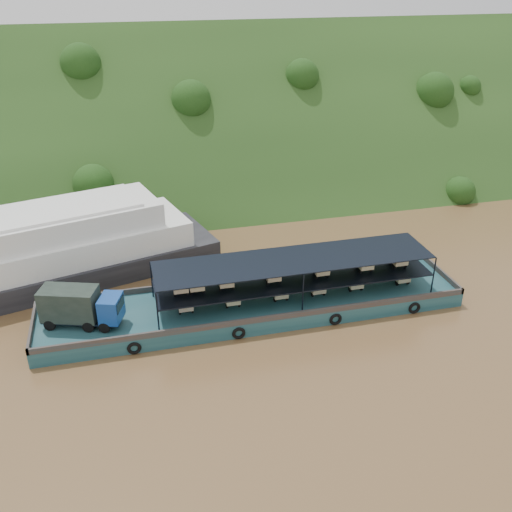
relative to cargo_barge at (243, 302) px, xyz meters
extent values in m
plane|color=brown|center=(4.06, 0.90, -1.09)|extent=(160.00, 160.00, 0.00)
cube|color=#1A3312|center=(4.06, 36.90, -1.09)|extent=(140.00, 39.60, 39.60)
cube|color=#133B44|center=(0.83, 0.04, -0.49)|extent=(35.00, 7.00, 1.20)
cube|color=#592D19|center=(0.83, 3.44, 0.36)|extent=(35.00, 0.20, 0.50)
cube|color=#592D19|center=(0.83, -3.36, 0.36)|extent=(35.00, 0.20, 0.50)
cube|color=#592D19|center=(18.23, 0.04, 0.36)|extent=(0.20, 7.00, 0.50)
cube|color=#592D19|center=(-16.57, 0.04, 0.36)|extent=(0.20, 7.00, 0.50)
torus|color=black|center=(-9.17, -3.51, -0.54)|extent=(1.06, 0.26, 1.06)
torus|color=black|center=(-1.17, -3.51, -0.54)|extent=(1.06, 0.26, 1.06)
torus|color=black|center=(6.83, -3.51, -0.54)|extent=(1.06, 0.26, 1.06)
torus|color=black|center=(13.83, -3.51, -0.54)|extent=(1.06, 0.26, 1.06)
cylinder|color=black|center=(-15.21, -0.47, 0.56)|extent=(0.94, 0.58, 0.89)
cylinder|color=black|center=(-14.61, 1.30, 0.56)|extent=(0.94, 0.58, 0.89)
cylinder|color=black|center=(-12.35, -1.42, 0.56)|extent=(0.94, 0.58, 0.89)
cylinder|color=black|center=(-11.76, 0.34, 0.56)|extent=(0.94, 0.58, 0.89)
cylinder|color=black|center=(-11.17, -1.82, 0.56)|extent=(0.94, 0.58, 0.89)
cylinder|color=black|center=(-10.58, -0.05, 0.56)|extent=(0.94, 0.58, 0.89)
cube|color=black|center=(-12.73, -0.32, 0.69)|extent=(6.33, 3.76, 0.18)
cube|color=navy|center=(-10.54, -1.05, 1.71)|extent=(2.10, 2.49, 1.95)
cube|color=black|center=(-9.83, -1.29, 2.06)|extent=(0.61, 1.70, 0.80)
cube|color=black|center=(-13.57, -0.03, 1.97)|extent=(4.71, 3.37, 2.48)
cube|color=black|center=(4.33, 0.04, 1.77)|extent=(23.00, 5.00, 0.12)
cube|color=black|center=(4.33, 0.04, 3.41)|extent=(23.00, 5.00, 0.08)
cylinder|color=black|center=(-7.17, -2.46, 1.76)|extent=(0.12, 0.12, 3.30)
cylinder|color=black|center=(-7.17, 2.54, 1.76)|extent=(0.12, 0.12, 3.30)
cylinder|color=black|center=(4.33, -2.46, 1.76)|extent=(0.12, 0.12, 3.30)
cylinder|color=black|center=(4.33, 2.54, 1.76)|extent=(0.12, 0.12, 3.30)
cylinder|color=black|center=(15.83, -2.46, 1.76)|extent=(0.12, 0.12, 3.30)
cylinder|color=black|center=(15.83, 2.54, 1.76)|extent=(0.12, 0.12, 3.30)
cylinder|color=black|center=(-4.85, 1.09, 0.37)|extent=(0.12, 0.52, 0.52)
cylinder|color=black|center=(-5.35, -0.71, 0.37)|extent=(0.14, 0.52, 0.52)
cylinder|color=black|center=(-4.35, -0.71, 0.37)|extent=(0.14, 0.52, 0.52)
cube|color=#CBB28F|center=(-4.85, -0.36, 0.71)|extent=(1.15, 1.50, 0.44)
cube|color=#B90C24|center=(-4.85, 0.79, 0.89)|extent=(0.55, 0.80, 0.80)
cube|color=#B90C24|center=(-4.85, 0.59, 1.39)|extent=(0.50, 0.10, 0.10)
cylinder|color=black|center=(-1.02, 1.09, 0.37)|extent=(0.12, 0.52, 0.52)
cylinder|color=black|center=(-1.52, -0.71, 0.37)|extent=(0.14, 0.52, 0.52)
cylinder|color=black|center=(-0.52, -0.71, 0.37)|extent=(0.14, 0.52, 0.52)
cube|color=beige|center=(-1.02, -0.36, 0.71)|extent=(1.15, 1.50, 0.44)
cube|color=#AD110B|center=(-1.02, 0.79, 0.89)|extent=(0.55, 0.80, 0.80)
cube|color=#AD110B|center=(-1.02, 0.59, 1.39)|extent=(0.50, 0.10, 0.10)
cylinder|color=black|center=(3.01, 1.09, 0.37)|extent=(0.12, 0.52, 0.52)
cylinder|color=black|center=(2.51, -0.71, 0.37)|extent=(0.14, 0.52, 0.52)
cylinder|color=black|center=(3.51, -0.71, 0.37)|extent=(0.14, 0.52, 0.52)
cube|color=#C7BD8D|center=(3.01, -0.36, 0.71)|extent=(1.15, 1.50, 0.44)
cube|color=red|center=(3.01, 0.79, 0.89)|extent=(0.55, 0.80, 0.80)
cube|color=red|center=(3.01, 0.59, 1.39)|extent=(0.50, 0.10, 0.10)
cylinder|color=black|center=(6.29, 1.09, 0.37)|extent=(0.12, 0.52, 0.52)
cylinder|color=black|center=(5.79, -0.71, 0.37)|extent=(0.14, 0.52, 0.52)
cylinder|color=black|center=(6.79, -0.71, 0.37)|extent=(0.14, 0.52, 0.52)
cube|color=#C7B88D|center=(6.29, -0.36, 0.71)|extent=(1.15, 1.50, 0.44)
cube|color=#B20F0B|center=(6.29, 0.79, 0.89)|extent=(0.55, 0.80, 0.80)
cube|color=#B20F0B|center=(6.29, 0.59, 1.39)|extent=(0.50, 0.10, 0.10)
cylinder|color=black|center=(9.67, 1.09, 0.37)|extent=(0.12, 0.52, 0.52)
cylinder|color=black|center=(9.17, -0.71, 0.37)|extent=(0.14, 0.52, 0.52)
cylinder|color=black|center=(10.17, -0.71, 0.37)|extent=(0.14, 0.52, 0.52)
cube|color=beige|center=(9.67, -0.36, 0.71)|extent=(1.15, 1.50, 0.44)
cube|color=red|center=(9.67, 0.79, 0.89)|extent=(0.55, 0.80, 0.80)
cube|color=red|center=(9.67, 0.59, 1.39)|extent=(0.50, 0.10, 0.10)
cylinder|color=black|center=(14.03, 1.09, 0.37)|extent=(0.12, 0.52, 0.52)
cylinder|color=black|center=(13.53, -0.71, 0.37)|extent=(0.14, 0.52, 0.52)
cylinder|color=black|center=(14.53, -0.71, 0.37)|extent=(0.14, 0.52, 0.52)
cube|color=beige|center=(14.03, -0.36, 0.71)|extent=(1.15, 1.50, 0.44)
cube|color=#A90B0B|center=(14.03, 0.79, 0.89)|extent=(0.55, 0.80, 0.80)
cube|color=#A90B0B|center=(14.03, 0.59, 1.39)|extent=(0.50, 0.10, 0.10)
cylinder|color=black|center=(-5.16, 1.09, 2.09)|extent=(0.12, 0.52, 0.52)
cylinder|color=black|center=(-5.66, -0.71, 2.09)|extent=(0.14, 0.52, 0.52)
cylinder|color=black|center=(-4.66, -0.71, 2.09)|extent=(0.14, 0.52, 0.52)
cube|color=#C9B58E|center=(-5.16, -0.36, 2.43)|extent=(1.15, 1.50, 0.44)
cube|color=red|center=(-5.16, 0.79, 2.61)|extent=(0.55, 0.80, 0.80)
cube|color=red|center=(-5.16, 0.59, 3.11)|extent=(0.50, 0.10, 0.10)
cylinder|color=black|center=(-1.53, 1.09, 2.09)|extent=(0.12, 0.52, 0.52)
cylinder|color=black|center=(-2.03, -0.71, 2.09)|extent=(0.14, 0.52, 0.52)
cylinder|color=black|center=(-1.03, -0.71, 2.09)|extent=(0.14, 0.52, 0.52)
cube|color=#C5B68B|center=(-1.53, -0.36, 2.43)|extent=(1.15, 1.50, 0.44)
cube|color=#1C42AA|center=(-1.53, 0.79, 2.61)|extent=(0.55, 0.80, 0.80)
cube|color=#1C42AA|center=(-1.53, 0.59, 3.11)|extent=(0.50, 0.10, 0.10)
cylinder|color=black|center=(2.37, 1.09, 2.09)|extent=(0.12, 0.52, 0.52)
cylinder|color=black|center=(1.87, -0.71, 2.09)|extent=(0.14, 0.52, 0.52)
cylinder|color=black|center=(2.87, -0.71, 2.09)|extent=(0.14, 0.52, 0.52)
cube|color=tan|center=(2.37, -0.36, 2.43)|extent=(1.15, 1.50, 0.44)
cube|color=beige|center=(2.37, 0.79, 2.61)|extent=(0.55, 0.80, 0.80)
cube|color=beige|center=(2.37, 0.59, 3.11)|extent=(0.50, 0.10, 0.10)
cylinder|color=black|center=(6.52, 1.09, 2.09)|extent=(0.12, 0.52, 0.52)
cylinder|color=black|center=(6.02, -0.71, 2.09)|extent=(0.14, 0.52, 0.52)
cylinder|color=black|center=(7.02, -0.71, 2.09)|extent=(0.14, 0.52, 0.52)
cube|color=#C3B78A|center=(6.52, -0.36, 2.43)|extent=(1.15, 1.50, 0.44)
cube|color=beige|center=(6.52, 0.79, 2.61)|extent=(0.55, 0.80, 0.80)
cube|color=beige|center=(6.52, 0.59, 3.11)|extent=(0.50, 0.10, 0.10)
cylinder|color=black|center=(10.44, 1.09, 2.09)|extent=(0.12, 0.52, 0.52)
cylinder|color=black|center=(9.94, -0.71, 2.09)|extent=(0.14, 0.52, 0.52)
cylinder|color=black|center=(10.94, -0.71, 2.09)|extent=(0.14, 0.52, 0.52)
cube|color=beige|center=(10.44, -0.36, 2.43)|extent=(1.15, 1.50, 0.44)
cube|color=red|center=(10.44, 0.79, 2.61)|extent=(0.55, 0.80, 0.80)
cube|color=red|center=(10.44, 0.59, 3.11)|extent=(0.50, 0.10, 0.10)
cylinder|color=black|center=(13.56, 1.09, 2.09)|extent=(0.12, 0.52, 0.52)
cylinder|color=black|center=(13.06, -0.71, 2.09)|extent=(0.14, 0.52, 0.52)
cylinder|color=black|center=(14.06, -0.71, 2.09)|extent=(0.14, 0.52, 0.52)
cube|color=#C5B98C|center=(13.56, -0.36, 2.43)|extent=(1.15, 1.50, 0.44)
cube|color=navy|center=(13.56, 0.79, 2.61)|extent=(0.55, 0.80, 0.80)
cube|color=navy|center=(13.56, 0.59, 3.11)|extent=(0.50, 0.10, 0.10)
cylinder|color=black|center=(-3.88, 1.09, 2.09)|extent=(0.12, 0.52, 0.52)
cylinder|color=black|center=(-4.38, -0.71, 2.09)|extent=(0.14, 0.52, 0.52)
cylinder|color=black|center=(-3.38, -0.71, 2.09)|extent=(0.14, 0.52, 0.52)
cube|color=#C5B68B|center=(-3.88, -0.36, 2.43)|extent=(1.15, 1.50, 0.44)
cube|color=#1C42AA|center=(-3.88, 0.79, 2.61)|extent=(0.55, 0.80, 0.80)
cube|color=#1C42AA|center=(-3.88, 0.59, 3.11)|extent=(0.50, 0.10, 0.10)
cube|color=black|center=(-17.60, 9.50, -0.06)|extent=(35.16, 17.21, 2.05)
cube|color=white|center=(-17.60, 9.50, 2.16)|extent=(30.00, 15.04, 2.39)
cube|color=white|center=(-17.60, 9.50, 4.46)|extent=(24.84, 12.87, 2.22)
cube|color=white|center=(-17.60, 9.50, 5.70)|extent=(21.32, 11.15, 0.26)
camera|label=1|loc=(-8.77, -39.30, 25.03)|focal=40.00mm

